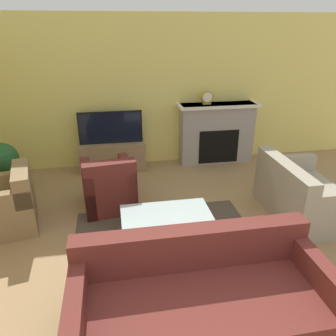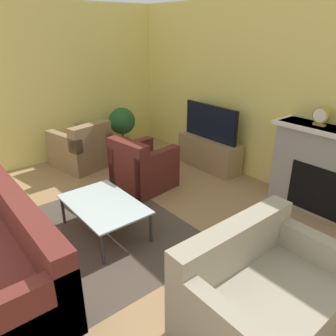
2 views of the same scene
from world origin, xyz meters
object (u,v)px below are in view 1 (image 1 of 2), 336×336
(couch_sectional, at_px, (201,302))
(armchair_accent, at_px, (109,188))
(armchair_by_window, at_px, (3,208))
(tv, at_px, (111,128))
(mantel_clock, at_px, (207,98))
(coffee_table, at_px, (167,218))
(couch_loveseat, at_px, (302,196))
(potted_plant, at_px, (2,162))

(couch_sectional, bearing_deg, armchair_accent, 108.36)
(armchair_by_window, height_order, armchair_accent, same)
(tv, xyz_separation_m, couch_sectional, (0.68, -3.65, -0.54))
(tv, relative_size, mantel_clock, 4.72)
(couch_sectional, bearing_deg, coffee_table, 93.60)
(couch_loveseat, bearing_deg, couch_sectional, 129.97)
(couch_sectional, relative_size, armchair_accent, 2.46)
(armchair_accent, bearing_deg, mantel_clock, -149.16)
(couch_loveseat, distance_m, coffee_table, 2.01)
(armchair_by_window, relative_size, coffee_table, 0.90)
(tv, xyz_separation_m, armchair_by_window, (-1.45, -1.69, -0.52))
(couch_sectional, xyz_separation_m, mantel_clock, (1.10, 3.74, 0.99))
(armchair_by_window, distance_m, mantel_clock, 3.81)
(armchair_accent, bearing_deg, coffee_table, 116.40)
(coffee_table, bearing_deg, mantel_clock, 64.59)
(armchair_by_window, bearing_deg, couch_loveseat, 73.16)
(couch_loveseat, xyz_separation_m, coffee_table, (-1.98, -0.33, 0.07))
(couch_sectional, relative_size, coffee_table, 2.01)
(armchair_by_window, xyz_separation_m, potted_plant, (-0.22, 0.99, 0.26))
(coffee_table, xyz_separation_m, potted_plant, (-2.27, 1.68, 0.20))
(tv, distance_m, couch_loveseat, 3.34)
(couch_loveseat, height_order, armchair_accent, same)
(tv, relative_size, armchair_accent, 1.27)
(couch_sectional, distance_m, couch_loveseat, 2.48)
(tv, distance_m, potted_plant, 1.83)
(potted_plant, bearing_deg, coffee_table, -36.51)
(couch_loveseat, bearing_deg, armchair_by_window, 84.82)
(tv, xyz_separation_m, potted_plant, (-1.67, -0.71, -0.26))
(couch_sectional, distance_m, mantel_clock, 4.02)
(tv, height_order, potted_plant, tv)
(couch_sectional, bearing_deg, couch_loveseat, 39.97)
(armchair_by_window, xyz_separation_m, mantel_clock, (3.23, 1.79, 0.97))
(coffee_table, xyz_separation_m, mantel_clock, (1.18, 2.48, 0.90))
(couch_sectional, relative_size, armchair_by_window, 2.22)
(tv, relative_size, armchair_by_window, 1.14)
(couch_sectional, bearing_deg, tv, 100.58)
(couch_sectional, relative_size, mantel_clock, 9.19)
(coffee_table, relative_size, mantel_clock, 4.58)
(coffee_table, relative_size, potted_plant, 1.26)
(couch_sectional, bearing_deg, mantel_clock, 73.62)
(couch_sectional, height_order, coffee_table, couch_sectional)
(couch_sectional, height_order, armchair_by_window, same)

